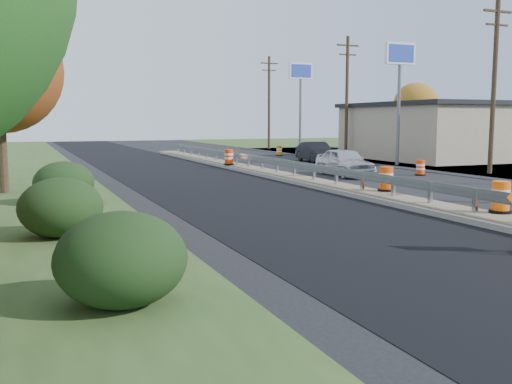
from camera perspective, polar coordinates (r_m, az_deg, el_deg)
name	(u,v)px	position (r m, az deg, el deg)	size (l,w,h in m)	color
ground	(430,210)	(19.61, 16.97, -1.72)	(140.00, 140.00, 0.00)	black
milled_overlay	(209,184)	(26.32, -4.76, 0.77)	(7.20, 120.00, 0.01)	black
median	(314,182)	(26.20, 5.79, 0.96)	(1.60, 55.00, 0.23)	gray
guardrail	(304,167)	(27.02, 4.80, 2.47)	(0.10, 46.15, 0.72)	silver
retail_building_near	(477,130)	(48.31, 21.22, 5.76)	(18.50, 12.50, 4.27)	tan
pylon_sign_mid	(400,65)	(38.63, 14.20, 12.22)	(2.20, 0.30, 7.90)	slate
pylon_sign_north	(301,79)	(50.54, 4.48, 11.16)	(2.20, 0.30, 7.90)	slate
utility_pole_smid	(494,83)	(33.87, 22.71, 10.02)	(1.90, 0.26, 9.40)	#473523
utility_pole_nmid	(347,95)	(45.71, 9.07, 9.59)	(1.90, 0.26, 9.40)	#473523
utility_pole_north	(269,101)	(59.00, 1.31, 9.10)	(1.90, 0.26, 9.40)	#473523
hedge_south	(121,259)	(9.27, -13.33, -6.51)	(2.09, 2.09, 1.52)	black
hedge_mid	(61,207)	(15.09, -18.93, -1.46)	(2.09, 2.09, 1.52)	black
hedge_north	(64,183)	(21.06, -18.66, 0.89)	(2.09, 2.09, 1.52)	black
tree_far_yellow	(416,105)	(62.21, 15.69, 8.38)	(4.62, 4.62, 6.86)	#473523
barrel_median_near	(501,198)	(18.13, 23.27, -0.53)	(0.64, 0.64, 0.93)	black
barrel_median_mid	(386,179)	(22.37, 12.89, 1.23)	(0.64, 0.64, 0.94)	black
barrel_median_far	(229,157)	(34.93, -2.73, 3.47)	(0.65, 0.65, 0.95)	black
barrel_shoulder_near	(420,168)	(31.78, 16.12, 2.32)	(0.56, 0.56, 0.83)	black
barrel_shoulder_mid	(339,158)	(37.80, 8.34, 3.36)	(0.66, 0.66, 0.97)	black
barrel_shoulder_far	(279,151)	(47.95, 2.34, 4.13)	(0.56, 0.56, 0.82)	black
car_silver	(345,162)	(30.61, 8.86, 2.99)	(1.75, 4.35, 1.48)	silver
car_dark_mid	(316,152)	(40.59, 6.00, 4.00)	(1.52, 4.36, 1.44)	black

